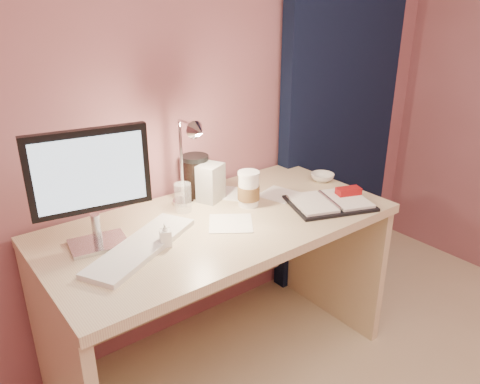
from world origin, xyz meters
TOP-DOWN VIEW (x-y plane):
  - room at (0.95, 1.69)m, footprint 3.50×3.50m
  - desk at (0.00, 1.45)m, footprint 1.40×0.70m
  - monitor at (-0.46, 1.47)m, footprint 0.40×0.17m
  - keyboard at (-0.35, 1.36)m, footprint 0.50×0.36m
  - planner at (0.47, 1.21)m, footprint 0.40×0.36m
  - paper_a at (0.36, 1.43)m, footprint 0.19×0.19m
  - paper_b at (0.01, 1.32)m, footprint 0.23×0.23m
  - paper_c at (0.18, 1.58)m, footprint 0.22×0.22m
  - coffee_cup at (0.18, 1.42)m, footprint 0.09×0.09m
  - clear_cup at (-0.07, 1.54)m, footprint 0.07×0.07m
  - bowl at (0.64, 1.43)m, footprint 0.14×0.14m
  - lotion_bottle at (-0.27, 1.33)m, footprint 0.05×0.05m
  - dark_jar at (0.07, 1.66)m, footprint 0.12×0.12m
  - product_box at (0.08, 1.56)m, footprint 0.13×0.12m
  - desk_lamp at (-0.02, 1.51)m, footprint 0.10×0.24m

SIDE VIEW (x-z plane):
  - desk at x=0.00m, z-range 0.14..0.87m
  - paper_a at x=0.36m, z-range 0.73..0.73m
  - paper_c at x=0.18m, z-range 0.73..0.73m
  - paper_b at x=0.01m, z-range 0.73..0.73m
  - keyboard at x=-0.35m, z-range 0.73..0.75m
  - planner at x=0.47m, z-range 0.72..0.77m
  - bowl at x=0.64m, z-range 0.73..0.77m
  - lotion_bottle at x=-0.27m, z-range 0.73..0.82m
  - clear_cup at x=-0.07m, z-range 0.73..0.85m
  - coffee_cup at x=0.18m, z-range 0.73..0.88m
  - product_box at x=0.08m, z-range 0.73..0.89m
  - dark_jar at x=0.07m, z-range 0.73..0.89m
  - desk_lamp at x=-0.02m, z-range 0.78..1.17m
  - monitor at x=-0.46m, z-range 0.77..1.20m
  - room at x=0.95m, z-range -0.61..2.89m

